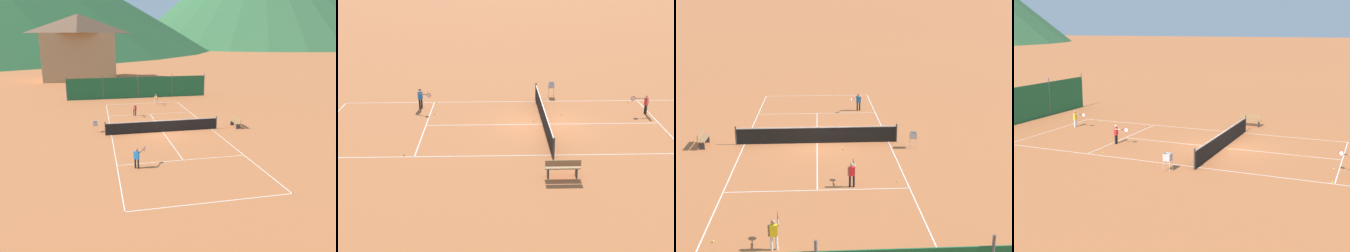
{
  "view_description": "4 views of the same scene",
  "coord_description": "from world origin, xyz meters",
  "views": [
    {
      "loc": [
        -4.99,
        -24.88,
        7.47
      ],
      "look_at": [
        -0.08,
        -2.34,
        1.12
      ],
      "focal_mm": 35.0,
      "sensor_mm": 36.0,
      "label": 1
    },
    {
      "loc": [
        23.9,
        -2.74,
        9.01
      ],
      "look_at": [
        1.98,
        -2.09,
        0.67
      ],
      "focal_mm": 50.0,
      "sensor_mm": 36.0,
      "label": 2
    },
    {
      "loc": [
        -0.12,
        25.26,
        8.67
      ],
      "look_at": [
        -1.51,
        0.58,
        1.16
      ],
      "focal_mm": 50.0,
      "sensor_mm": 36.0,
      "label": 3
    },
    {
      "loc": [
        -24.58,
        -7.82,
        6.71
      ],
      "look_at": [
        -0.92,
        2.19,
        1.27
      ],
      "focal_mm": 50.0,
      "sensor_mm": 36.0,
      "label": 4
    }
  ],
  "objects": [
    {
      "name": "ground_plane",
      "position": [
        0.0,
        0.0,
        0.0
      ],
      "size": [
        600.0,
        600.0,
        0.0
      ],
      "primitive_type": "plane",
      "color": "#BC6638"
    },
    {
      "name": "court_line_markings",
      "position": [
        0.0,
        0.0,
        0.0
      ],
      "size": [
        8.25,
        23.85,
        0.01
      ],
      "color": "white",
      "rests_on": "ground"
    },
    {
      "name": "tennis_net",
      "position": [
        0.0,
        0.0,
        0.5
      ],
      "size": [
        9.18,
        0.08,
        1.06
      ],
      "color": "#2D2D2D",
      "rests_on": "ground"
    },
    {
      "name": "player_near_service",
      "position": [
        -2.95,
        -7.05,
        0.72
      ],
      "size": [
        0.82,
        0.86,
        1.23
      ],
      "color": "black",
      "rests_on": "ground"
    },
    {
      "name": "player_far_service",
      "position": [
        -1.55,
        6.07,
        0.67
      ],
      "size": [
        0.39,
        0.98,
        1.15
      ],
      "color": "black",
      "rests_on": "ground"
    },
    {
      "name": "tennis_ball_alley_left",
      "position": [
        3.91,
        -6.9,
        0.03
      ],
      "size": [
        0.07,
        0.07,
        0.07
      ],
      "primitive_type": "sphere",
      "color": "#CCE033",
      "rests_on": "ground"
    },
    {
      "name": "tennis_ball_by_net_left",
      "position": [
        -1.83,
        -6.14,
        0.03
      ],
      "size": [
        0.07,
        0.07,
        0.07
      ],
      "primitive_type": "sphere",
      "color": "#CCE033",
      "rests_on": "ground"
    },
    {
      "name": "tennis_ball_far_corner",
      "position": [
        -0.44,
        -0.5,
        0.03
      ],
      "size": [
        0.07,
        0.07,
        0.07
      ],
      "primitive_type": "sphere",
      "color": "#CCE033",
      "rests_on": "ground"
    },
    {
      "name": "tennis_ball_mid_court",
      "position": [
        -3.68,
        5.69,
        0.03
      ],
      "size": [
        0.07,
        0.07,
        0.07
      ],
      "primitive_type": "sphere",
      "color": "#CCE033",
      "rests_on": "ground"
    },
    {
      "name": "tennis_ball_by_net_right",
      "position": [
        -1.45,
        1.21,
        0.03
      ],
      "size": [
        0.07,
        0.07,
        0.07
      ],
      "primitive_type": "sphere",
      "color": "#CCE033",
      "rests_on": "ground"
    },
    {
      "name": "tennis_ball_service_box",
      "position": [
        -3.96,
        -6.28,
        0.03
      ],
      "size": [
        0.07,
        0.07,
        0.07
      ],
      "primitive_type": "sphere",
      "color": "#CCE033",
      "rests_on": "ground"
    },
    {
      "name": "ball_hopper",
      "position": [
        -5.3,
        1.06,
        0.66
      ],
      "size": [
        0.36,
        0.36,
        0.89
      ],
      "color": "#B7B7BC",
      "rests_on": "ground"
    },
    {
      "name": "courtside_bench",
      "position": [
        6.34,
        0.14,
        0.45
      ],
      "size": [
        0.36,
        1.5,
        0.84
      ],
      "color": "olive",
      "rests_on": "ground"
    }
  ]
}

